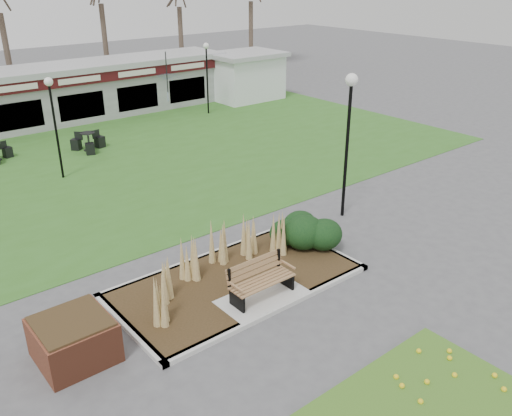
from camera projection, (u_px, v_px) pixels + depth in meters
ground at (266, 304)px, 13.26m from camera, size 100.00×100.00×0.00m
lawn at (74, 172)px, 21.76m from camera, size 34.00×16.00×0.02m
flower_bed at (427, 410)px, 9.98m from camera, size 4.20×3.00×0.16m
planting_bed at (270, 254)px, 14.81m from camera, size 6.75×3.40×1.27m
park_bench at (260, 279)px, 13.20m from camera, size 1.70×0.66×0.93m
brick_planter at (74, 339)px, 11.24m from camera, size 1.50×1.50×0.95m
food_pavilion at (7, 101)px, 26.80m from camera, size 24.60×3.40×2.90m
service_hut at (245, 75)px, 33.20m from camera, size 4.40×3.40×2.83m
lamp_post_near_right at (349, 115)px, 16.60m from camera, size 0.39×0.39×4.66m
lamp_post_mid_right at (52, 106)px, 20.01m from camera, size 0.32×0.32×3.89m
lamp_post_far_right at (207, 63)px, 29.29m from camera, size 0.32×0.32×3.84m
bistro_set_d at (89, 144)px, 24.16m from camera, size 1.46×1.50×0.82m
patio_umbrella at (168, 87)px, 30.04m from camera, size 1.91×1.95×2.24m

